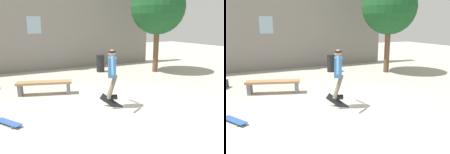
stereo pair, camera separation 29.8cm
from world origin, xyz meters
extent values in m
plane|color=#B2AD9E|center=(0.00, 0.00, 0.00)|extent=(40.00, 40.00, 0.00)
cube|color=gray|center=(0.00, 7.01, 2.12)|extent=(11.73, 0.40, 4.25)
cube|color=#99B7C6|center=(-1.23, 6.80, 2.44)|extent=(0.70, 0.02, 0.90)
cylinder|color=brown|center=(4.37, 3.82, 1.14)|extent=(0.28, 0.28, 2.29)
sphere|color=#194C23|center=(4.37, 3.82, 3.30)|extent=(2.71, 2.71, 2.71)
cube|color=#99754C|center=(-1.60, 2.42, 0.44)|extent=(1.94, 0.95, 0.08)
cube|color=slate|center=(-2.40, 2.66, 0.20)|extent=(0.22, 0.36, 0.40)
cube|color=slate|center=(-0.80, 2.17, 0.20)|extent=(0.22, 0.36, 0.40)
cylinder|color=black|center=(1.75, 5.09, 0.45)|extent=(0.42, 0.42, 0.90)
torus|color=black|center=(1.75, 5.09, 0.88)|extent=(0.46, 0.46, 0.04)
cube|color=teal|center=(-0.01, 0.20, 1.25)|extent=(0.36, 0.41, 0.59)
sphere|color=#A37556|center=(-0.01, 0.20, 1.66)|extent=(0.28, 0.28, 0.21)
ellipsoid|color=black|center=(-0.01, 0.20, 1.69)|extent=(0.29, 0.29, 0.12)
cylinder|color=#6B6051|center=(0.03, 0.28, 0.66)|extent=(0.31, 0.29, 0.72)
cube|color=black|center=(0.05, 0.27, 0.33)|extent=(0.28, 0.20, 0.07)
cylinder|color=#6B6051|center=(-0.04, 0.12, 0.66)|extent=(0.36, 0.17, 0.72)
cube|color=black|center=(-0.01, 0.11, 0.33)|extent=(0.28, 0.20, 0.07)
cylinder|color=teal|center=(0.15, 0.56, 1.37)|extent=(0.23, 0.40, 0.51)
cylinder|color=teal|center=(-0.16, -0.15, 1.37)|extent=(0.23, 0.40, 0.51)
cube|color=black|center=(0.03, 0.26, 0.11)|extent=(0.67, 0.47, 0.58)
cylinder|color=silver|center=(0.28, 0.16, 0.05)|extent=(0.07, 0.08, 0.06)
cylinder|color=silver|center=(0.14, 0.15, -0.12)|extent=(0.07, 0.08, 0.06)
cylinder|color=silver|center=(-0.05, 0.44, 0.31)|extent=(0.07, 0.08, 0.06)
cylinder|color=silver|center=(-0.19, 0.43, 0.14)|extent=(0.07, 0.08, 0.06)
cube|color=#2D519E|center=(-2.87, 0.29, 0.07)|extent=(0.63, 0.80, 0.02)
cylinder|color=green|center=(-2.64, 0.14, 0.03)|extent=(0.04, 0.05, 0.05)
cylinder|color=green|center=(-2.82, 0.02, 0.03)|extent=(0.04, 0.05, 0.05)
cylinder|color=green|center=(-2.92, 0.57, 0.03)|extent=(0.04, 0.05, 0.05)
camera|label=1|loc=(-2.80, -5.39, 2.46)|focal=35.00mm
camera|label=2|loc=(-2.53, -5.51, 2.46)|focal=35.00mm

